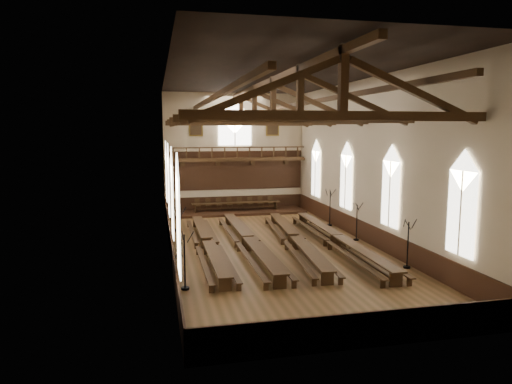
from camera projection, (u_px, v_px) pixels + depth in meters
ground at (272, 247)px, 27.14m from camera, size 26.00×26.00×0.00m
room_walls at (273, 138)px, 26.27m from camera, size 26.00×26.00×26.00m
wainscot_band at (272, 237)px, 27.06m from camera, size 12.00×26.00×1.20m
side_windows at (273, 184)px, 26.64m from camera, size 11.85×19.80×4.50m
end_window at (235, 126)px, 38.65m from camera, size 2.80×0.12×3.80m
minstrels_gallery at (236, 165)px, 38.86m from camera, size 11.80×1.24×3.70m
portraits at (235, 127)px, 38.66m from camera, size 7.75×0.09×1.45m
roof_trusses at (273, 107)px, 26.03m from camera, size 11.70×25.70×2.80m
refectory_row_a at (208, 242)px, 26.04m from camera, size 1.47×14.12×0.72m
refectory_row_b at (248, 240)px, 26.53m from camera, size 1.55×14.54×0.76m
refectory_row_c at (295, 238)px, 27.00m from camera, size 2.07×14.35×0.73m
refectory_row_d at (338, 238)px, 26.87m from camera, size 1.73×14.66×0.77m
dais at (236, 212)px, 38.12m from camera, size 11.40×3.16×0.21m
high_table at (236, 204)px, 38.03m from camera, size 7.40×0.92×0.69m
high_chairs at (235, 203)px, 38.73m from camera, size 6.77×0.48×0.99m
candelabrum_left_near at (185, 272)px, 19.75m from camera, size 0.78×0.75×2.59m
candelabrum_left_mid at (179, 242)px, 24.82m from camera, size 0.85×0.79×2.79m
candelabrum_left_far at (174, 220)px, 31.25m from camera, size 0.79×0.73×2.59m
candelabrum_right_near at (407, 253)px, 22.83m from camera, size 0.72×0.76×2.50m
candelabrum_right_mid at (356, 229)px, 28.60m from camera, size 0.67×0.73×2.40m
candelabrum_right_far at (330, 215)px, 32.95m from camera, size 0.79×0.79×2.67m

